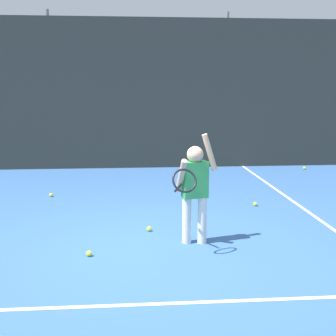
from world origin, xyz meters
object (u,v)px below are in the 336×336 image
(tennis_ball_1, at_px, (89,254))
(tennis_player, at_px, (194,186))
(tennis_ball_3, at_px, (305,168))
(tennis_ball_4, at_px, (149,229))
(tennis_ball_7, at_px, (51,195))
(tennis_ball_6, at_px, (255,204))

(tennis_ball_1, bearing_deg, tennis_player, 14.89)
(tennis_ball_3, bearing_deg, tennis_ball_4, -131.80)
(tennis_player, height_order, tennis_ball_7, tennis_player)
(tennis_ball_6, bearing_deg, tennis_player, -126.73)
(tennis_ball_6, xyz_separation_m, tennis_ball_7, (-3.42, 0.90, 0.00))
(tennis_ball_1, relative_size, tennis_ball_7, 1.00)
(tennis_ball_1, xyz_separation_m, tennis_ball_6, (2.49, 1.99, 0.00))
(tennis_player, bearing_deg, tennis_ball_6, 41.06)
(tennis_player, height_order, tennis_ball_4, tennis_player)
(tennis_ball_1, xyz_separation_m, tennis_ball_3, (4.56, 5.14, 0.00))
(tennis_ball_1, distance_m, tennis_ball_7, 3.04)
(tennis_player, distance_m, tennis_ball_7, 3.43)
(tennis_ball_7, bearing_deg, tennis_player, -49.49)
(tennis_ball_1, relative_size, tennis_ball_4, 1.00)
(tennis_ball_3, relative_size, tennis_ball_7, 1.00)
(tennis_ball_3, distance_m, tennis_ball_7, 5.94)
(tennis_ball_3, xyz_separation_m, tennis_ball_6, (-2.07, -3.15, 0.00))
(tennis_player, relative_size, tennis_ball_3, 20.46)
(tennis_ball_7, bearing_deg, tennis_ball_1, -72.03)
(tennis_ball_1, height_order, tennis_ball_3, same)
(tennis_ball_3, height_order, tennis_ball_7, same)
(tennis_ball_1, relative_size, tennis_ball_3, 1.00)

